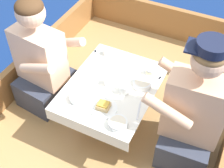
{
  "coord_description": "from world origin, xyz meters",
  "views": [
    {
      "loc": [
        0.73,
        -1.38,
        2.42
      ],
      "look_at": [
        0.0,
        0.1,
        0.76
      ],
      "focal_mm": 50.0,
      "sensor_mm": 36.0,
      "label": 1
    }
  ],
  "objects_px": {
    "person_port": "(42,64)",
    "coffee_cup_center": "(124,88)",
    "coffee_cup_port": "(108,51)",
    "sandwich": "(103,106)",
    "coffee_cup_starboard": "(109,81)",
    "tin_can": "(150,72)",
    "person_starboard": "(192,116)"
  },
  "relations": [
    {
      "from": "person_port",
      "to": "coffee_cup_center",
      "type": "height_order",
      "value": "person_port"
    },
    {
      "from": "person_port",
      "to": "coffee_cup_port",
      "type": "height_order",
      "value": "person_port"
    },
    {
      "from": "person_port",
      "to": "sandwich",
      "type": "relative_size",
      "value": 10.45
    },
    {
      "from": "coffee_cup_port",
      "to": "coffee_cup_starboard",
      "type": "xyz_separation_m",
      "value": [
        0.17,
        -0.31,
        0.01
      ]
    },
    {
      "from": "tin_can",
      "to": "coffee_cup_center",
      "type": "bearing_deg",
      "value": -111.09
    },
    {
      "from": "person_starboard",
      "to": "coffee_cup_starboard",
      "type": "height_order",
      "value": "person_starboard"
    },
    {
      "from": "person_port",
      "to": "coffee_cup_center",
      "type": "distance_m",
      "value": 0.73
    },
    {
      "from": "person_starboard",
      "to": "coffee_cup_port",
      "type": "bearing_deg",
      "value": -27.56
    },
    {
      "from": "coffee_cup_port",
      "to": "tin_can",
      "type": "distance_m",
      "value": 0.41
    },
    {
      "from": "person_port",
      "to": "tin_can",
      "type": "relative_size",
      "value": 14.89
    },
    {
      "from": "coffee_cup_starboard",
      "to": "person_port",
      "type": "bearing_deg",
      "value": -176.67
    },
    {
      "from": "sandwich",
      "to": "coffee_cup_center",
      "type": "xyz_separation_m",
      "value": [
        0.06,
        0.21,
        0.0
      ]
    },
    {
      "from": "coffee_cup_port",
      "to": "coffee_cup_starboard",
      "type": "bearing_deg",
      "value": -62.11
    },
    {
      "from": "tin_can",
      "to": "person_port",
      "type": "bearing_deg",
      "value": -161.78
    },
    {
      "from": "person_starboard",
      "to": "coffee_cup_starboard",
      "type": "distance_m",
      "value": 0.66
    },
    {
      "from": "coffee_cup_port",
      "to": "person_starboard",
      "type": "bearing_deg",
      "value": -23.39
    },
    {
      "from": "sandwich",
      "to": "person_starboard",
      "type": "bearing_deg",
      "value": 18.44
    },
    {
      "from": "coffee_cup_port",
      "to": "tin_can",
      "type": "height_order",
      "value": "tin_can"
    },
    {
      "from": "coffee_cup_center",
      "to": "sandwich",
      "type": "bearing_deg",
      "value": -106.8
    },
    {
      "from": "sandwich",
      "to": "tin_can",
      "type": "xyz_separation_m",
      "value": [
        0.16,
        0.47,
        -0.0
      ]
    },
    {
      "from": "person_starboard",
      "to": "sandwich",
      "type": "relative_size",
      "value": 11.18
    },
    {
      "from": "sandwich",
      "to": "coffee_cup_port",
      "type": "distance_m",
      "value": 0.6
    },
    {
      "from": "coffee_cup_starboard",
      "to": "coffee_cup_center",
      "type": "height_order",
      "value": "coffee_cup_center"
    },
    {
      "from": "sandwich",
      "to": "coffee_cup_port",
      "type": "relative_size",
      "value": 1.0
    },
    {
      "from": "tin_can",
      "to": "coffee_cup_starboard",
      "type": "bearing_deg",
      "value": -135.01
    },
    {
      "from": "coffee_cup_port",
      "to": "coffee_cup_starboard",
      "type": "distance_m",
      "value": 0.35
    },
    {
      "from": "coffee_cup_port",
      "to": "coffee_cup_center",
      "type": "distance_m",
      "value": 0.45
    },
    {
      "from": "sandwich",
      "to": "coffee_cup_starboard",
      "type": "bearing_deg",
      "value": 107.76
    },
    {
      "from": "person_port",
      "to": "sandwich",
      "type": "xyz_separation_m",
      "value": [
        0.67,
        -0.2,
        0.03
      ]
    },
    {
      "from": "coffee_cup_port",
      "to": "coffee_cup_center",
      "type": "height_order",
      "value": "coffee_cup_center"
    },
    {
      "from": "person_starboard",
      "to": "tin_can",
      "type": "distance_m",
      "value": 0.5
    },
    {
      "from": "person_port",
      "to": "person_starboard",
      "type": "height_order",
      "value": "person_starboard"
    }
  ]
}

